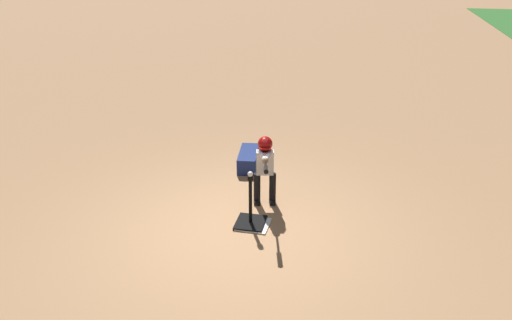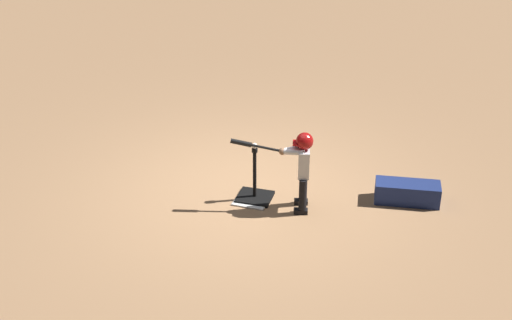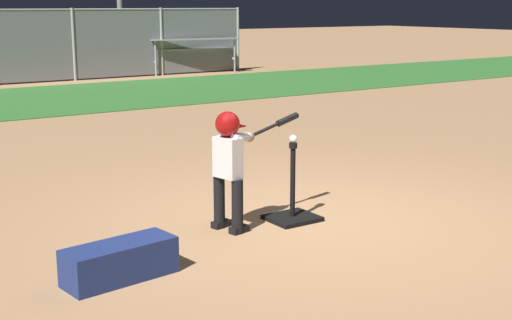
{
  "view_description": "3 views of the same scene",
  "coord_description": "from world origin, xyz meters",
  "px_view_note": "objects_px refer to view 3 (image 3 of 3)",
  "views": [
    {
      "loc": [
        5.76,
        1.52,
        3.65
      ],
      "look_at": [
        -0.48,
        0.2,
        0.88
      ],
      "focal_mm": 35.0,
      "sensor_mm": 36.0,
      "label": 1
    },
    {
      "loc": [
        -2.46,
        8.02,
        4.85
      ],
      "look_at": [
        -0.31,
        0.48,
        0.74
      ],
      "focal_mm": 50.0,
      "sensor_mm": 36.0,
      "label": 2
    },
    {
      "loc": [
        -4.12,
        -4.97,
        2.0
      ],
      "look_at": [
        -0.56,
        0.29,
        0.61
      ],
      "focal_mm": 50.0,
      "sensor_mm": 36.0,
      "label": 3
    }
  ],
  "objects_px": {
    "batting_tee": "(292,210)",
    "batter_child": "(231,156)",
    "baseball": "(293,139)",
    "bleachers_far_right": "(187,55)",
    "equipment_bag": "(120,261)"
  },
  "relations": [
    {
      "from": "batting_tee",
      "to": "equipment_bag",
      "type": "bearing_deg",
      "value": -166.47
    },
    {
      "from": "batter_child",
      "to": "baseball",
      "type": "height_order",
      "value": "batter_child"
    },
    {
      "from": "batting_tee",
      "to": "equipment_bag",
      "type": "distance_m",
      "value": 2.01
    },
    {
      "from": "baseball",
      "to": "bleachers_far_right",
      "type": "relative_size",
      "value": 0.03
    },
    {
      "from": "batting_tee",
      "to": "baseball",
      "type": "xyz_separation_m",
      "value": [
        0.0,
        0.0,
        0.68
      ]
    },
    {
      "from": "equipment_bag",
      "to": "baseball",
      "type": "bearing_deg",
      "value": 6.78
    },
    {
      "from": "batting_tee",
      "to": "bleachers_far_right",
      "type": "xyz_separation_m",
      "value": [
        6.46,
        13.8,
        0.41
      ]
    },
    {
      "from": "bleachers_far_right",
      "to": "batting_tee",
      "type": "bearing_deg",
      "value": -115.07
    },
    {
      "from": "baseball",
      "to": "equipment_bag",
      "type": "height_order",
      "value": "baseball"
    },
    {
      "from": "batting_tee",
      "to": "batter_child",
      "type": "xyz_separation_m",
      "value": [
        -0.63,
        0.08,
        0.58
      ]
    },
    {
      "from": "batting_tee",
      "to": "bleachers_far_right",
      "type": "height_order",
      "value": "bleachers_far_right"
    },
    {
      "from": "bleachers_far_right",
      "to": "baseball",
      "type": "bearing_deg",
      "value": -115.07
    },
    {
      "from": "baseball",
      "to": "bleachers_far_right",
      "type": "xyz_separation_m",
      "value": [
        6.46,
        13.8,
        -0.27
      ]
    },
    {
      "from": "baseball",
      "to": "bleachers_far_right",
      "type": "height_order",
      "value": "bleachers_far_right"
    },
    {
      "from": "baseball",
      "to": "bleachers_far_right",
      "type": "bearing_deg",
      "value": 64.93
    }
  ]
}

